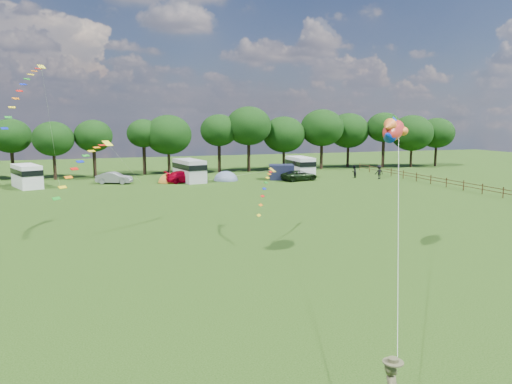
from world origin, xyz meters
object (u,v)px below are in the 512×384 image
object	(u,v)px
car_c	(186,177)
car_d	(299,175)
walker_a	(354,172)
tent_greyblue	(226,180)
campervan_b	(27,175)
campervan_d	(300,166)
tent_orange	(170,182)
car_b	(114,178)
walker_b	(379,172)
campervan_c	(189,170)
fish_kite	(393,130)

from	to	relation	value
car_c	car_d	distance (m)	15.37
walker_a	tent_greyblue	bearing A→B (deg)	-42.33
car_c	campervan_b	world-z (taller)	campervan_b
campervan_d	walker_a	bearing A→B (deg)	-120.74
tent_greyblue	car_c	bearing A→B (deg)	-172.78
car_d	campervan_b	bearing A→B (deg)	72.99
campervan_b	walker_a	world-z (taller)	campervan_b
campervan_b	campervan_d	world-z (taller)	campervan_d
tent_orange	car_b	bearing A→B (deg)	173.22
campervan_b	car_d	bearing A→B (deg)	-116.54
walker_b	tent_greyblue	bearing A→B (deg)	-18.98
campervan_b	walker_a	bearing A→B (deg)	-114.65
campervan_b	campervan_d	distance (m)	36.47
campervan_c	walker_b	xyz separation A→B (m)	(25.76, -5.40, -0.62)
fish_kite	car_d	bearing A→B (deg)	32.92
walker_b	campervan_b	bearing A→B (deg)	-12.26
car_d	tent_greyblue	xyz separation A→B (m)	(-9.47, 3.39, -0.68)
fish_kite	walker_a	size ratio (longest dim) A/B	1.76
car_b	fish_kite	distance (m)	43.50
tent_greyblue	walker_a	distance (m)	18.33
fish_kite	walker_a	distance (m)	40.94
campervan_c	tent_orange	distance (m)	3.10
tent_orange	tent_greyblue	bearing A→B (deg)	-1.81
tent_greyblue	walker_a	size ratio (longest dim) A/B	2.05
walker_a	walker_b	world-z (taller)	walker_b
car_b	walker_a	world-z (taller)	walker_a
campervan_d	car_b	bearing A→B (deg)	90.39
car_b	walker_b	xyz separation A→B (m)	(35.48, -6.28, 0.22)
campervan_d	walker_b	bearing A→B (deg)	-123.24
campervan_b	walker_b	world-z (taller)	campervan_b
campervan_b	tent_greyblue	world-z (taller)	campervan_b
campervan_b	walker_b	bearing A→B (deg)	-117.11
car_d	walker_a	bearing A→B (deg)	-97.51
car_c	campervan_b	xyz separation A→B (m)	(-19.33, 1.41, 0.73)
walker_b	campervan_c	bearing A→B (deg)	-16.76
car_c	walker_a	bearing A→B (deg)	-99.34
tent_greyblue	walker_a	xyz separation A→B (m)	(18.07, -2.98, 0.88)
walker_b	campervan_d	bearing A→B (deg)	-38.68
car_b	tent_greyblue	xyz separation A→B (m)	(14.69, -1.08, -0.73)
car_c	car_b	bearing A→B (deg)	74.86
tent_orange	tent_greyblue	size ratio (longest dim) A/B	0.90
walker_b	car_b	bearing A→B (deg)	-14.97
car_b	campervan_d	xyz separation A→B (m)	(26.16, -0.06, 0.78)
campervan_d	tent_orange	bearing A→B (deg)	92.85
walker_b	car_d	bearing A→B (deg)	-14.01
campervan_b	fish_kite	world-z (taller)	fish_kite
car_b	tent_orange	xyz separation A→B (m)	(7.04, -0.84, -0.73)
campervan_d	walker_a	size ratio (longest dim) A/B	3.24
car_d	fish_kite	xyz separation A→B (m)	(-9.25, -35.80, 7.02)
car_b	campervan_d	world-z (taller)	campervan_d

